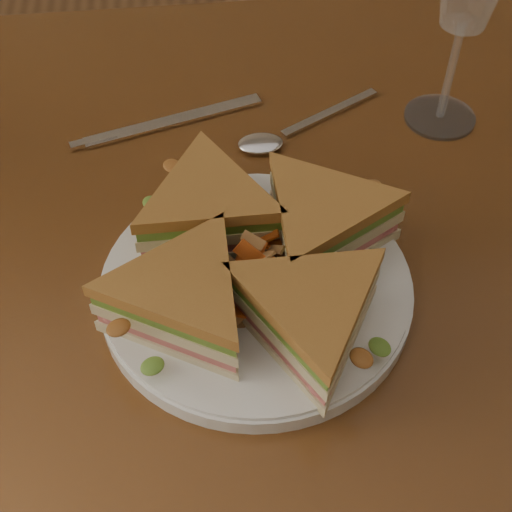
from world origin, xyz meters
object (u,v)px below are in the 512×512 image
object	(u,v)px
spoon	(278,136)
knife	(162,125)
table	(215,288)
sandwich_wedges	(256,260)
plate	(256,288)

from	to	relation	value
spoon	knife	bearing A→B (deg)	134.00
table	sandwich_wedges	xyz separation A→B (m)	(0.03, -0.09, 0.14)
plate	sandwich_wedges	size ratio (longest dim) A/B	0.83
plate	table	bearing A→B (deg)	110.61
table	knife	size ratio (longest dim) A/B	5.71
plate	sandwich_wedges	world-z (taller)	sandwich_wedges
sandwich_wedges	knife	world-z (taller)	sandwich_wedges
table	plate	distance (m)	0.14
sandwich_wedges	plate	bearing A→B (deg)	0.00
sandwich_wedges	knife	distance (m)	0.25
plate	knife	size ratio (longest dim) A/B	1.28
spoon	plate	bearing A→B (deg)	-132.24
knife	table	bearing A→B (deg)	-90.75
table	knife	bearing A→B (deg)	105.54
spoon	knife	world-z (taller)	spoon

